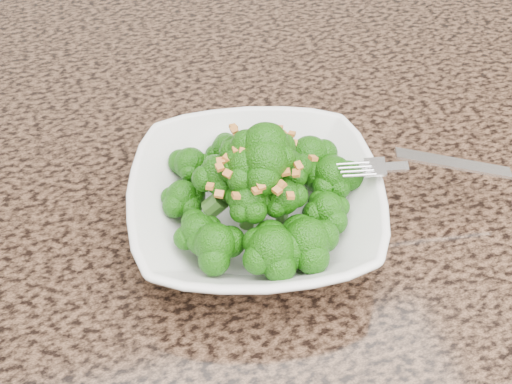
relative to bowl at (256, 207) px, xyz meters
name	(u,v)px	position (x,y,z in m)	size (l,w,h in m)	color
granite_counter	(327,207)	(0.08, 0.02, -0.04)	(1.64, 1.04, 0.03)	brown
bowl	(256,207)	(0.00, 0.00, 0.00)	(0.24, 0.24, 0.06)	white
broccoli_pile	(256,155)	(0.00, 0.00, 0.07)	(0.21, 0.21, 0.08)	#1C630B
garlic_topping	(256,119)	(0.00, 0.00, 0.11)	(0.13, 0.13, 0.01)	orange
fork	(400,166)	(0.14, -0.02, 0.04)	(0.20, 0.03, 0.01)	silver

